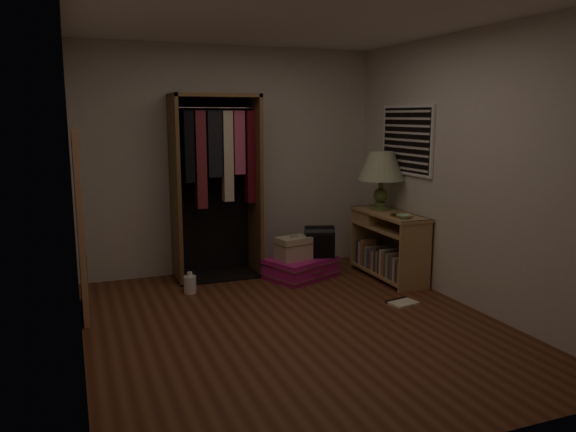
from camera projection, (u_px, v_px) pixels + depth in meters
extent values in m
plane|color=#542A18|center=(296.00, 326.00, 4.92)|extent=(4.00, 4.00, 0.00)
cube|color=beige|center=(231.00, 161.00, 6.52)|extent=(3.50, 0.02, 2.60)
cube|color=beige|center=(444.00, 219.00, 2.86)|extent=(3.50, 0.02, 2.60)
cube|color=beige|center=(467.00, 171.00, 5.32)|extent=(0.02, 4.00, 2.60)
cube|color=beige|center=(72.00, 188.00, 4.06)|extent=(0.02, 4.00, 2.60)
cube|color=white|center=(296.00, 16.00, 4.46)|extent=(3.50, 4.00, 0.01)
cube|color=white|center=(407.00, 140.00, 6.18)|extent=(0.03, 0.96, 0.76)
cube|color=black|center=(407.00, 140.00, 6.18)|extent=(0.03, 0.90, 0.70)
cube|color=beige|center=(405.00, 168.00, 6.23)|extent=(0.01, 0.88, 0.02)
cube|color=beige|center=(405.00, 161.00, 6.22)|extent=(0.01, 0.88, 0.02)
cube|color=beige|center=(405.00, 154.00, 6.20)|extent=(0.01, 0.88, 0.02)
cube|color=beige|center=(405.00, 147.00, 6.19)|extent=(0.01, 0.88, 0.02)
cube|color=beige|center=(406.00, 140.00, 6.17)|extent=(0.01, 0.88, 0.02)
cube|color=beige|center=(406.00, 133.00, 6.16)|extent=(0.01, 0.88, 0.02)
cube|color=beige|center=(406.00, 126.00, 6.15)|extent=(0.01, 0.88, 0.02)
cube|color=beige|center=(406.00, 119.00, 6.13)|extent=(0.01, 0.88, 0.02)
cube|color=beige|center=(407.00, 111.00, 6.12)|extent=(0.01, 0.88, 0.02)
cube|color=#AA8352|center=(416.00, 256.00, 5.83)|extent=(0.40, 0.03, 0.75)
cube|color=#AA8352|center=(365.00, 236.00, 6.81)|extent=(0.40, 0.03, 0.75)
cube|color=#AA8352|center=(388.00, 272.00, 6.38)|extent=(0.40, 1.04, 0.03)
cube|color=#AA8352|center=(389.00, 228.00, 6.29)|extent=(0.40, 1.04, 0.03)
cube|color=#AA8352|center=(390.00, 214.00, 6.26)|extent=(0.42, 1.12, 0.03)
cube|color=brown|center=(403.00, 244.00, 6.39)|extent=(0.02, 1.10, 0.75)
cube|color=#AA8352|center=(374.00, 217.00, 6.57)|extent=(0.36, 0.38, 0.13)
cube|color=gray|center=(405.00, 273.00, 5.89)|extent=(0.18, 0.04, 0.22)
cube|color=#4C3833|center=(404.00, 272.00, 5.95)|extent=(0.22, 0.04, 0.22)
cube|color=#B7AD99|center=(400.00, 269.00, 5.98)|extent=(0.18, 0.04, 0.26)
cube|color=brown|center=(397.00, 266.00, 6.01)|extent=(0.16, 0.05, 0.29)
cube|color=#3F4C59|center=(397.00, 266.00, 6.07)|extent=(0.21, 0.03, 0.27)
cube|color=gray|center=(393.00, 265.00, 6.10)|extent=(0.18, 0.04, 0.27)
cube|color=#59594C|center=(390.00, 263.00, 6.14)|extent=(0.16, 0.03, 0.30)
cube|color=#B2724C|center=(388.00, 264.00, 6.19)|extent=(0.17, 0.04, 0.26)
cube|color=beige|center=(388.00, 261.00, 6.24)|extent=(0.21, 0.03, 0.28)
cube|color=#332D38|center=(386.00, 261.00, 6.27)|extent=(0.20, 0.03, 0.27)
cube|color=gray|center=(382.00, 262.00, 6.30)|extent=(0.16, 0.03, 0.24)
cube|color=#4C3833|center=(382.00, 259.00, 6.35)|extent=(0.19, 0.05, 0.29)
cube|color=#B7AD99|center=(378.00, 260.00, 6.39)|extent=(0.17, 0.03, 0.23)
cube|color=brown|center=(377.00, 259.00, 6.43)|extent=(0.18, 0.04, 0.24)
cube|color=#3F4C59|center=(374.00, 258.00, 6.49)|extent=(0.17, 0.05, 0.24)
cube|color=gray|center=(373.00, 256.00, 6.54)|extent=(0.21, 0.04, 0.24)
cube|color=#59594C|center=(370.00, 256.00, 6.58)|extent=(0.19, 0.05, 0.23)
cube|color=#B2724C|center=(368.00, 252.00, 6.63)|extent=(0.20, 0.04, 0.30)
cube|color=beige|center=(367.00, 252.00, 6.68)|extent=(0.21, 0.04, 0.27)
cube|color=#332D38|center=(363.00, 251.00, 6.72)|extent=(0.18, 0.04, 0.28)
cube|color=brown|center=(175.00, 190.00, 6.08)|extent=(0.04, 0.50, 2.05)
cube|color=brown|center=(255.00, 186.00, 6.41)|extent=(0.04, 0.50, 2.05)
cube|color=brown|center=(214.00, 95.00, 6.07)|extent=(0.95, 0.50, 0.04)
cube|color=black|center=(211.00, 185.00, 6.46)|extent=(0.95, 0.02, 2.05)
cube|color=black|center=(218.00, 276.00, 6.42)|extent=(0.95, 0.50, 0.02)
cylinder|color=white|center=(214.00, 108.00, 6.09)|extent=(0.87, 0.02, 0.02)
cube|color=black|center=(188.00, 147.00, 6.03)|extent=(0.10, 0.15, 0.77)
cube|color=maroon|center=(200.00, 160.00, 6.11)|extent=(0.11, 0.14, 1.06)
cube|color=black|center=(214.00, 144.00, 6.13)|extent=(0.15, 0.16, 0.72)
cube|color=beige|center=(227.00, 156.00, 6.21)|extent=(0.11, 0.13, 1.00)
cube|color=#BF4C72|center=(239.00, 143.00, 6.23)|extent=(0.12, 0.10, 0.70)
cube|color=#590F19|center=(251.00, 157.00, 6.31)|extent=(0.11, 0.15, 1.03)
cube|color=tan|center=(80.00, 224.00, 5.07)|extent=(0.05, 0.80, 1.70)
cube|color=white|center=(83.00, 224.00, 5.08)|extent=(0.01, 0.68, 1.58)
cube|color=#C21779|center=(301.00, 268.00, 6.37)|extent=(0.88, 0.78, 0.23)
cube|color=white|center=(301.00, 273.00, 6.38)|extent=(0.91, 0.80, 0.01)
cube|color=white|center=(301.00, 262.00, 6.35)|extent=(0.91, 0.80, 0.01)
cylinder|color=white|center=(319.00, 272.00, 6.17)|extent=(0.16, 0.09, 0.02)
cube|color=#BCAD90|center=(293.00, 248.00, 6.26)|extent=(0.41, 0.32, 0.25)
cube|color=brown|center=(293.00, 244.00, 6.25)|extent=(0.42, 0.33, 0.01)
cylinder|color=white|center=(293.00, 236.00, 6.24)|extent=(0.11, 0.04, 0.02)
cube|color=black|center=(319.00, 245.00, 6.39)|extent=(0.38, 0.30, 0.25)
cylinder|color=black|center=(319.00, 235.00, 6.37)|extent=(0.38, 0.30, 0.21)
cylinder|color=#475C2C|center=(380.00, 208.00, 6.44)|extent=(0.26, 0.26, 0.04)
cylinder|color=#475C2C|center=(380.00, 204.00, 6.44)|extent=(0.15, 0.15, 0.05)
sphere|color=#475C2C|center=(381.00, 195.00, 6.42)|extent=(0.19, 0.19, 0.16)
cylinder|color=#475C2C|center=(381.00, 184.00, 6.39)|extent=(0.07, 0.07, 0.10)
cone|color=#B9C3A3|center=(381.00, 166.00, 6.36)|extent=(0.62, 0.62, 0.32)
cone|color=beige|center=(381.00, 166.00, 6.36)|extent=(0.55, 0.55, 0.30)
cylinder|color=#B28C44|center=(402.00, 215.00, 6.03)|extent=(0.33, 0.33, 0.01)
imported|color=#9EBC9D|center=(404.00, 216.00, 5.90)|extent=(0.20, 0.20, 0.04)
cylinder|color=white|center=(190.00, 284.00, 5.81)|extent=(0.16, 0.16, 0.18)
cylinder|color=white|center=(190.00, 274.00, 5.79)|extent=(0.07, 0.07, 0.04)
cube|color=#F6E9CF|center=(402.00, 303.00, 5.49)|extent=(0.30, 0.26, 0.02)
cube|color=black|center=(396.00, 300.00, 5.56)|extent=(0.27, 0.08, 0.02)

